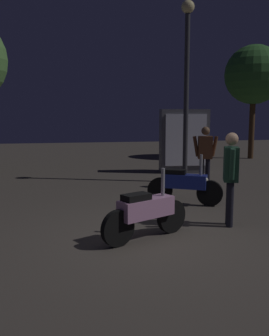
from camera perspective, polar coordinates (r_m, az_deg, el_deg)
The scene contains 8 objects.
ground_plane at distance 6.19m, azimuth 3.14°, elevation -10.56°, with size 40.00×40.00×0.00m, color #4C443D.
motorcycle_pink_foreground at distance 6.07m, azimuth 1.71°, elevation -6.60°, with size 1.52×0.85×1.11m.
motorcycle_blue_parked_left at distance 8.43m, azimuth 7.42°, elevation -2.44°, with size 1.51×0.88×1.11m.
person_rider_beside at distance 10.20m, azimuth 10.46°, elevation 2.37°, with size 0.66×0.32×1.63m.
person_bystander_far at distance 6.89m, azimuth 14.14°, elevation -0.42°, with size 0.35×0.65×1.65m.
streetlamp_near at distance 11.06m, azimuth 7.79°, elevation 14.37°, with size 0.36×0.36×5.01m.
tree_right_bg at distance 17.48m, azimuth 17.37°, elevation 13.06°, with size 2.49×2.49×4.83m.
kiosk_billboard at distance 12.86m, azimuth 7.40°, elevation 4.00°, with size 1.64×0.67×2.10m.
Camera 1 is at (-1.40, -5.69, 2.00)m, focal length 40.94 mm.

